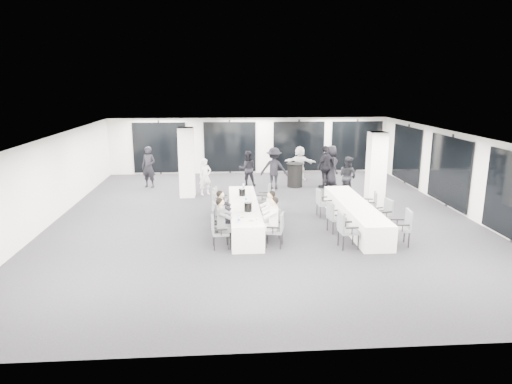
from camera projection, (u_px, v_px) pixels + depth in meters
room at (285, 171)px, 16.45m from camera, size 14.04×16.04×2.84m
column_left at (187, 162)px, 18.21m from camera, size 0.60×0.60×2.80m
column_right at (376, 170)px, 16.57m from camera, size 0.60×0.60×2.80m
banquet_table_main at (244, 215)px, 14.66m from camera, size 0.90×5.00×0.75m
banquet_table_side at (355, 215)px, 14.68m from camera, size 0.90×5.00×0.75m
cocktail_table at (295, 175)px, 20.15m from camera, size 0.76×0.76×1.05m
chair_main_left_near at (218, 230)px, 12.66m from camera, size 0.51×0.56×0.93m
chair_main_left_second at (218, 221)px, 13.55m from camera, size 0.46×0.51×0.88m
chair_main_left_mid at (218, 214)px, 14.26m from camera, size 0.54×0.57×0.89m
chair_main_left_fourth at (218, 204)px, 15.15m from camera, size 0.57×0.61×0.99m
chair_main_left_far at (219, 199)px, 16.09m from camera, size 0.56×0.59×0.92m
chair_main_right_near at (277, 228)px, 12.77m from camera, size 0.59×0.62×0.98m
chair_main_right_second at (274, 221)px, 13.55m from camera, size 0.54×0.56×0.89m
chair_main_right_mid at (271, 212)px, 14.34m from camera, size 0.57×0.60×0.94m
chair_main_right_fourth at (268, 204)px, 15.22m from camera, size 0.61×0.64×1.02m
chair_main_right_far at (265, 196)px, 16.27m from camera, size 0.59×0.63×0.99m
chair_side_left_near at (346, 228)px, 12.65m from camera, size 0.55×0.61×1.03m
chair_side_left_mid at (334, 215)px, 14.00m from camera, size 0.57×0.60×0.95m
chair_side_left_far at (322, 201)px, 15.64m from camera, size 0.53×0.57×0.96m
chair_side_right_near at (403, 225)px, 12.88m from camera, size 0.57×0.62×1.04m
chair_side_right_mid at (385, 212)px, 14.32m from camera, size 0.58×0.61×0.96m
chair_side_right_far at (371, 203)px, 15.58m from camera, size 0.53×0.56×0.89m
seated_guest_a at (223, 220)px, 12.61m from camera, size 0.50×0.38×1.44m
seated_guest_b at (223, 211)px, 13.49m from camera, size 0.50×0.38×1.44m
seated_guest_c at (271, 219)px, 12.71m from camera, size 0.50×0.38×1.44m
seated_guest_d at (269, 211)px, 13.45m from camera, size 0.50×0.38×1.44m
standing_guest_a at (205, 174)px, 18.68m from camera, size 0.79×0.74×1.71m
standing_guest_b at (247, 166)px, 20.20m from camera, size 0.91×0.61×1.80m
standing_guest_c at (274, 166)px, 19.65m from camera, size 1.43×0.92×2.05m
standing_guest_d at (326, 164)px, 19.85m from camera, size 1.41×1.30×2.11m
standing_guest_e at (331, 163)px, 20.42m from camera, size 0.78×1.08×2.02m
standing_guest_f at (300, 161)px, 21.44m from camera, size 1.80×1.17×1.84m
standing_guest_g at (149, 164)px, 19.92m from camera, size 0.93×0.85×2.05m
standing_guest_h at (348, 174)px, 18.41m from camera, size 0.98×1.04×1.85m
ice_bucket_near at (248, 207)px, 13.66m from camera, size 0.24×0.24×0.27m
ice_bucket_far at (242, 192)px, 15.54m from camera, size 0.22×0.22×0.25m
water_bottle_a at (239, 219)px, 12.57m from camera, size 0.06×0.06×0.20m
water_bottle_b at (246, 198)px, 14.78m from camera, size 0.07×0.07×0.22m
water_bottle_c at (243, 186)px, 16.48m from camera, size 0.07×0.07×0.22m
plate_a at (242, 217)px, 13.03m from camera, size 0.20×0.20×0.03m
plate_b at (251, 221)px, 12.70m from camera, size 0.21×0.21×0.03m
plate_c at (249, 207)px, 14.07m from camera, size 0.18×0.18×0.03m
wine_glass at (257, 219)px, 12.39m from camera, size 0.07×0.07×0.19m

